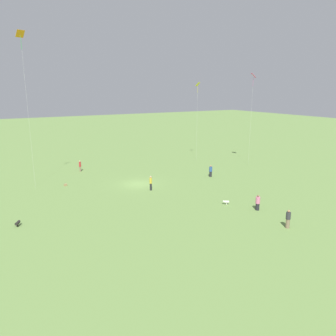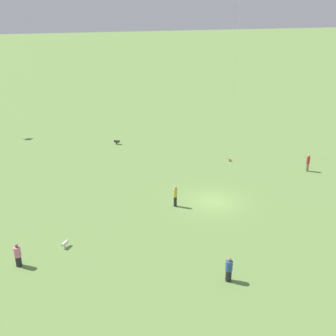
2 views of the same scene
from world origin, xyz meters
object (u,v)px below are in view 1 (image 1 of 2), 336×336
kite_1 (198,88)px  dog_0 (18,223)px  person_3 (258,203)px  picnic_bag_0 (66,185)px  kite_0 (21,43)px  kite_3 (253,79)px  dog_1 (226,202)px  person_0 (80,166)px  person_4 (211,171)px  person_1 (151,183)px  person_2 (288,219)px

kite_1 → dog_0: bearing=41.4°
person_3 → picnic_bag_0: size_ratio=3.89×
dog_0 → kite_0: bearing=107.5°
kite_3 → dog_1: kite_3 is taller
person_3 → dog_0: person_3 is taller
person_0 → picnic_bag_0: (3.89, 6.93, -0.75)m
person_4 → dog_0: size_ratio=2.50×
person_4 → kite_3: kite_3 is taller
person_3 → person_1: bearing=-37.4°
dog_1 → person_2: bearing=-141.4°
person_1 → picnic_bag_0: person_1 is taller
person_4 → dog_0: person_4 is taller
kite_3 → picnic_bag_0: bearing=164.6°
person_4 → dog_1: size_ratio=2.52×
person_1 → person_4: (-10.73, -1.53, -0.11)m
kite_1 → picnic_bag_0: 28.01m
kite_0 → picnic_bag_0: kite_0 is taller
person_0 → kite_0: (7.52, 5.61, 17.20)m
person_1 → picnic_bag_0: bearing=44.4°
kite_3 → person_4: bearing=-173.9°
person_4 → kite_0: kite_0 is taller
person_2 → kite_1: (-9.61, -29.00, 11.92)m
kite_3 → person_3: bearing=-140.5°
person_2 → kite_0: bearing=-26.2°
person_1 → person_3: 13.83m
dog_1 → picnic_bag_0: bearing=72.7°
kite_0 → kite_1: (-28.17, -3.34, -5.29)m
person_2 → picnic_bag_0: (14.93, -24.34, -0.74)m
person_2 → person_3: (-0.95, -4.85, -0.05)m
kite_0 → dog_1: 30.73m
person_0 → person_1: size_ratio=0.94×
person_2 → kite_1: kite_1 is taller
picnic_bag_0 → person_2: bearing=121.5°
person_0 → dog_1: (-10.15, 23.38, -0.58)m
kite_0 → kite_3: bearing=-164.6°
person_2 → picnic_bag_0: size_ratio=4.08×
person_3 → kite_3: size_ratio=0.11×
person_1 → dog_1: (-4.93, 9.02, -0.64)m
person_3 → person_2: bearing=102.3°
person_2 → person_4: person_2 is taller
dog_0 → person_3: bearing=12.8°
kite_0 → picnic_bag_0: (-3.63, 1.32, -17.95)m
kite_0 → kite_1: bearing=-150.6°
person_4 → kite_0: size_ratio=0.09×
dog_0 → person_4: bearing=43.9°
person_0 → dog_0: (10.91, 18.23, -0.56)m
person_3 → person_4: size_ratio=0.98×
kite_3 → dog_0: bearing=-177.1°
kite_0 → kite_3: kite_0 is taller
person_4 → dog_0: (26.86, 5.40, -0.52)m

